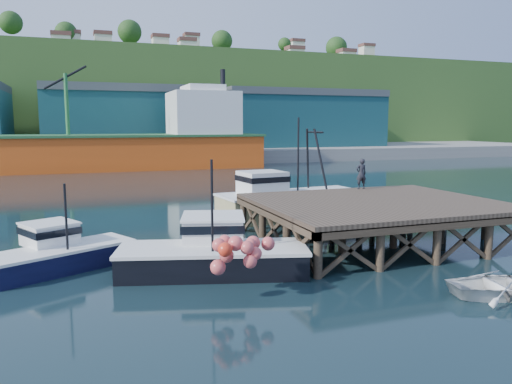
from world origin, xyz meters
name	(u,v)px	position (x,y,z in m)	size (l,w,h in m)	color
ground	(278,250)	(0.00, 0.00, 0.00)	(300.00, 300.00, 0.00)	black
wharf	(379,205)	(5.50, -0.19, 1.94)	(12.00, 10.00, 2.62)	brown
far_quay	(131,152)	(0.00, 70.00, 1.00)	(160.00, 40.00, 2.00)	gray
warehouse_mid	(133,121)	(0.00, 65.00, 6.50)	(28.00, 16.00, 9.00)	#184A51
warehouse_right	(295,122)	(30.00, 65.00, 6.50)	(30.00, 16.00, 9.00)	#184A51
cargo_ship	(81,145)	(-8.46, 48.00, 3.31)	(55.50, 10.00, 13.75)	#EA5316
hillside	(116,103)	(0.00, 100.00, 11.00)	(220.00, 50.00, 22.00)	#2D511E
boat_navy	(59,251)	(-9.87, 0.17, 0.74)	(6.21, 4.56, 3.68)	black
boat_black	(213,251)	(-3.84, -2.40, 0.86)	(8.09, 6.70, 4.71)	black
trawler	(289,197)	(3.85, 7.59, 1.33)	(9.99, 4.54, 6.46)	tan
dinghy	(504,285)	(5.08, -8.78, 0.40)	(2.76, 3.87, 0.80)	white
dockworker	(361,174)	(7.25, 4.40, 3.05)	(0.67, 0.44, 1.85)	black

